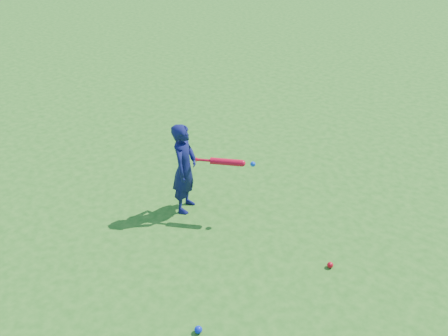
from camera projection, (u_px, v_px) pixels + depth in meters
name	position (u px, v px, depth m)	size (l,w,h in m)	color
ground	(147.00, 194.00, 6.80)	(80.00, 80.00, 0.00)	#256E1A
child	(184.00, 168.00, 6.21)	(0.44, 0.29, 1.20)	#10144D
ground_ball_red	(330.00, 265.00, 5.51)	(0.07, 0.07, 0.07)	red
ground_ball_blue	(198.00, 330.00, 4.73)	(0.08, 0.08, 0.08)	#0C24CD
bat_swing	(229.00, 162.00, 6.01)	(0.65, 0.40, 0.08)	red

